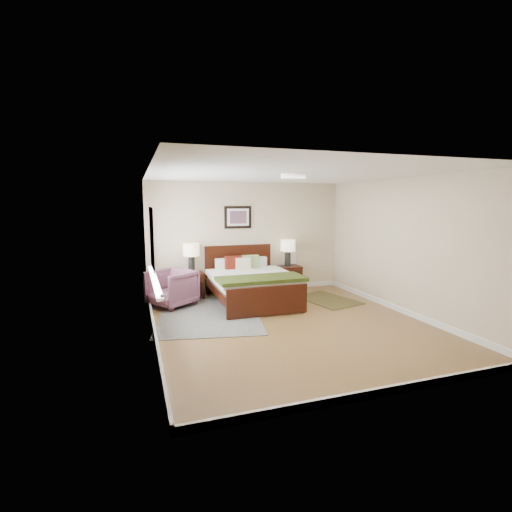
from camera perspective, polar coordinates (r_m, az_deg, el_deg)
name	(u,v)px	position (r m, az deg, el deg)	size (l,w,h in m)	color
floor	(291,324)	(6.41, 5.45, -10.38)	(5.00, 5.00, 0.00)	brown
back_wall	(248,238)	(8.46, -1.29, 2.83)	(4.50, 0.04, 2.50)	#C0AD8B
front_wall	(393,281)	(4.01, 20.30, -3.64)	(4.50, 0.04, 2.50)	#C0AD8B
left_wall	(151,257)	(5.61, -15.87, -0.20)	(0.04, 5.00, 2.50)	#C0AD8B
right_wall	(405,246)	(7.34, 21.88, 1.42)	(0.04, 5.00, 2.50)	#C0AD8B
ceiling	(293,174)	(6.10, 5.77, 12.49)	(4.50, 5.00, 0.02)	white
window	(152,244)	(6.29, -15.73, 1.84)	(0.11, 2.72, 1.32)	silver
door	(162,298)	(3.93, -14.27, -6.28)	(0.06, 1.00, 2.18)	silver
ceil_fixture	(293,176)	(6.10, 5.77, 12.16)	(0.44, 0.44, 0.08)	white
bed	(251,279)	(7.58, -0.79, -3.55)	(1.66, 2.00, 1.08)	#321307
wall_art	(238,217)	(8.34, -2.80, 5.98)	(0.62, 0.05, 0.50)	black
nightstand_left	(192,278)	(8.05, -9.81, -3.33)	(0.48, 0.43, 0.57)	#321307
nightstand_right	(288,276)	(8.67, 4.90, -3.02)	(0.59, 0.44, 0.58)	#321307
lamp_left	(191,252)	(7.98, -9.93, 0.57)	(0.34, 0.34, 0.61)	black
lamp_right	(288,248)	(8.58, 4.92, 1.26)	(0.34, 0.34, 0.61)	black
armchair	(172,288)	(7.54, -12.82, -4.87)	(0.78, 0.80, 0.73)	brown
rug_persian	(209,314)	(6.98, -7.21, -8.82)	(1.78, 2.52, 0.01)	#0D1F43
rug_navy	(327,300)	(8.05, 10.87, -6.59)	(0.89, 1.34, 0.01)	black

